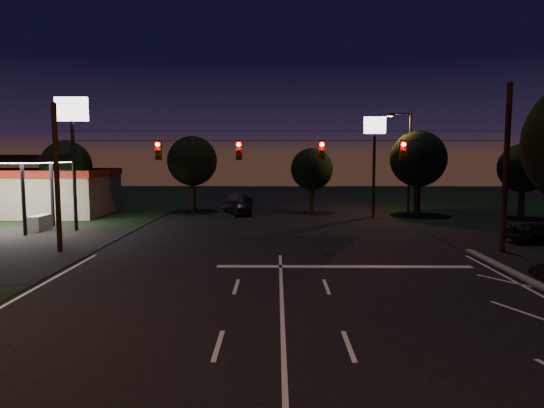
{
  "coord_description": "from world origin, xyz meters",
  "views": [
    {
      "loc": [
        -0.19,
        -10.88,
        5.24
      ],
      "look_at": [
        -0.4,
        11.12,
        3.0
      ],
      "focal_mm": 32.0,
      "sensor_mm": 36.0,
      "label": 1
    }
  ],
  "objects_px": {
    "car_oncoming_a": "(241,208)",
    "car_cross": "(543,233)",
    "car_oncoming_b": "(238,202)",
    "utility_pole_right": "(502,252)"
  },
  "relations": [
    {
      "from": "car_oncoming_a",
      "to": "car_cross",
      "type": "relative_size",
      "value": 0.88
    },
    {
      "from": "car_cross",
      "to": "car_oncoming_b",
      "type": "bearing_deg",
      "value": 42.78
    },
    {
      "from": "car_oncoming_a",
      "to": "car_oncoming_b",
      "type": "relative_size",
      "value": 0.78
    },
    {
      "from": "car_oncoming_b",
      "to": "car_cross",
      "type": "bearing_deg",
      "value": 151.11
    },
    {
      "from": "utility_pole_right",
      "to": "car_oncoming_a",
      "type": "relative_size",
      "value": 2.42
    },
    {
      "from": "utility_pole_right",
      "to": "car_oncoming_b",
      "type": "xyz_separation_m",
      "value": [
        -15.85,
        19.87,
        0.79
      ]
    },
    {
      "from": "car_oncoming_a",
      "to": "car_oncoming_b",
      "type": "distance_m",
      "value": 3.9
    },
    {
      "from": "car_cross",
      "to": "car_oncoming_a",
      "type": "bearing_deg",
      "value": 49.04
    },
    {
      "from": "utility_pole_right",
      "to": "car_oncoming_a",
      "type": "height_order",
      "value": "utility_pole_right"
    },
    {
      "from": "car_oncoming_a",
      "to": "car_cross",
      "type": "bearing_deg",
      "value": 130.88
    }
  ]
}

